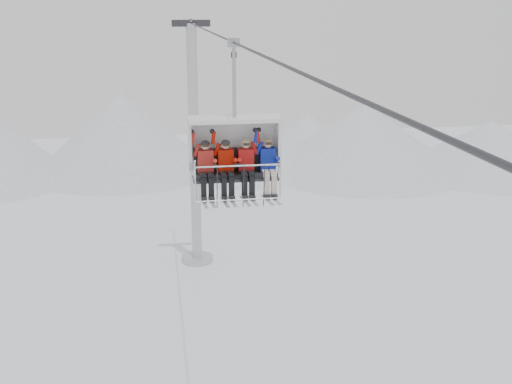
{
  "coord_description": "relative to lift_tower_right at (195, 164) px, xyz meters",
  "views": [
    {
      "loc": [
        -1.95,
        -12.53,
        14.17
      ],
      "look_at": [
        0.0,
        0.0,
        10.48
      ],
      "focal_mm": 45.0,
      "sensor_mm": 36.0,
      "label": 1
    }
  ],
  "objects": [
    {
      "name": "ridgeline",
      "position": [
        -1.58,
        20.05,
        -2.94
      ],
      "size": [
        72.0,
        21.0,
        7.0
      ],
      "color": "silver",
      "rests_on": "ground"
    },
    {
      "name": "lift_tower_right",
      "position": [
        0.0,
        0.0,
        0.0
      ],
      "size": [
        2.0,
        1.8,
        13.48
      ],
      "color": "#B0B2B8",
      "rests_on": "ground"
    },
    {
      "name": "haul_cable",
      "position": [
        0.0,
        -22.0,
        7.52
      ],
      "size": [
        0.06,
        50.0,
        0.06
      ],
      "primitive_type": "cylinder",
      "rotation": [
        1.57,
        0.0,
        0.0
      ],
      "color": "#2C2C31",
      "rests_on": "lift_tower_left"
    },
    {
      "name": "chairlift_carrier",
      "position": [
        0.0,
        -18.3,
        4.89
      ],
      "size": [
        2.36,
        1.17,
        3.98
      ],
      "color": "black",
      "rests_on": "haul_cable"
    },
    {
      "name": "skier_far_left",
      "position": [
        -0.77,
        -18.6,
        4.43
      ],
      "size": [
        0.4,
        1.69,
        1.61
      ],
      "color": "#B1251D",
      "rests_on": "chairlift_carrier"
    },
    {
      "name": "skier_center_left",
      "position": [
        -0.25,
        -18.6,
        4.43
      ],
      "size": [
        0.4,
        1.69,
        1.61
      ],
      "color": "#B11302",
      "rests_on": "chairlift_carrier"
    },
    {
      "name": "skier_center_right",
      "position": [
        0.28,
        -18.6,
        4.43
      ],
      "size": [
        0.4,
        1.69,
        1.61
      ],
      "color": "#B31412",
      "rests_on": "chairlift_carrier"
    },
    {
      "name": "skier_far_right",
      "position": [
        0.85,
        -18.6,
        4.43
      ],
      "size": [
        0.4,
        1.69,
        1.61
      ],
      "color": "#11239B",
      "rests_on": "chairlift_carrier"
    }
  ]
}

